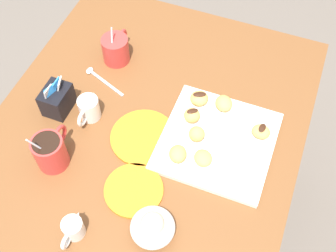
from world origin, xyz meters
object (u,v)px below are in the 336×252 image
(dining_table, at_px, (149,148))
(coffee_mug_red_left, at_px, (50,151))
(beignet_5, at_px, (178,154))
(coffee_mug_red_right, at_px, (116,48))
(beignet_0, at_px, (192,115))
(saucer_orange_right, at_px, (144,137))
(beignet_4, at_px, (199,98))
(cream_pitcher_white, at_px, (89,108))
(beignet_1, at_px, (203,158))
(saucer_orange_left, at_px, (134,190))
(beignet_6, at_px, (224,103))
(sugar_caddy, at_px, (57,99))
(beignet_3, at_px, (197,134))
(pastry_plate_square, at_px, (217,141))
(beignet_2, at_px, (261,132))
(chocolate_sauce_pitcher, at_px, (73,228))
(ice_cream_bowl, at_px, (153,227))

(dining_table, height_order, coffee_mug_red_left, coffee_mug_red_left)
(beignet_5, bearing_deg, coffee_mug_red_right, 47.95)
(dining_table, distance_m, beignet_0, 0.21)
(coffee_mug_red_right, distance_m, saucer_orange_right, 0.32)
(beignet_4, bearing_deg, beignet_0, -178.74)
(coffee_mug_red_right, bearing_deg, beignet_0, -116.14)
(cream_pitcher_white, relative_size, beignet_1, 1.97)
(saucer_orange_left, xyz_separation_m, beignet_6, (0.34, -0.14, 0.03))
(dining_table, distance_m, coffee_mug_red_right, 0.33)
(beignet_0, height_order, beignet_4, beignet_0)
(saucer_orange_right, distance_m, beignet_5, 0.12)
(coffee_mug_red_right, relative_size, beignet_5, 2.42)
(coffee_mug_red_right, relative_size, saucer_orange_right, 0.71)
(cream_pitcher_white, distance_m, saucer_orange_right, 0.18)
(beignet_5, bearing_deg, sugar_caddy, 84.00)
(dining_table, xyz_separation_m, beignet_6, (0.13, -0.19, 0.16))
(beignet_6, bearing_deg, saucer_orange_right, 134.14)
(beignet_3, xyz_separation_m, beignet_6, (0.13, -0.04, -0.00))
(pastry_plate_square, xyz_separation_m, sugar_caddy, (-0.05, 0.47, 0.03))
(beignet_4, relative_size, beignet_5, 0.98)
(beignet_2, xyz_separation_m, beignet_3, (-0.07, 0.16, 0.00))
(coffee_mug_red_left, height_order, saucer_orange_right, coffee_mug_red_left)
(saucer_orange_left, xyz_separation_m, beignet_0, (0.26, -0.07, 0.03))
(coffee_mug_red_left, distance_m, beignet_2, 0.57)
(cream_pitcher_white, bearing_deg, beignet_6, -65.80)
(coffee_mug_red_left, relative_size, beignet_3, 3.31)
(dining_table, bearing_deg, pastry_plate_square, -85.87)
(chocolate_sauce_pitcher, xyz_separation_m, beignet_6, (0.49, -0.23, 0.00))
(sugar_caddy, relative_size, beignet_3, 2.32)
(coffee_mug_red_left, bearing_deg, beignet_6, -48.99)
(pastry_plate_square, relative_size, beignet_2, 5.95)
(dining_table, distance_m, beignet_6, 0.28)
(coffee_mug_red_left, height_order, ice_cream_bowl, coffee_mug_red_left)
(dining_table, distance_m, coffee_mug_red_left, 0.33)
(coffee_mug_red_left, height_order, cream_pitcher_white, coffee_mug_red_left)
(cream_pitcher_white, height_order, ice_cream_bowl, ice_cream_bowl)
(beignet_6, bearing_deg, beignet_3, 163.45)
(saucer_orange_right, relative_size, beignet_1, 3.54)
(saucer_orange_right, relative_size, beignet_4, 3.50)
(coffee_mug_red_left, xyz_separation_m, beignet_6, (0.33, -0.38, -0.02))
(saucer_orange_left, xyz_separation_m, beignet_3, (0.20, -0.10, 0.03))
(coffee_mug_red_right, height_order, saucer_orange_left, coffee_mug_red_right)
(coffee_mug_red_right, height_order, beignet_0, coffee_mug_red_right)
(coffee_mug_red_left, relative_size, ice_cream_bowl, 1.37)
(pastry_plate_square, distance_m, beignet_6, 0.12)
(coffee_mug_red_right, bearing_deg, beignet_3, -121.26)
(beignet_6, bearing_deg, beignet_0, 136.35)
(chocolate_sauce_pitcher, relative_size, saucer_orange_left, 0.59)
(beignet_4, bearing_deg, coffee_mug_red_left, 136.52)
(beignet_6, bearing_deg, coffee_mug_red_left, 131.01)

